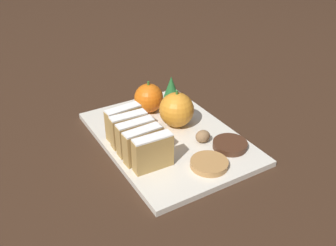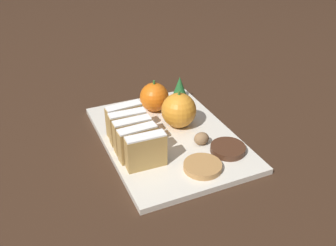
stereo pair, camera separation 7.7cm
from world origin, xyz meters
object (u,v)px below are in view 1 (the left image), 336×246
object	(u,v)px
orange_far	(177,110)
chocolate_cookie	(230,145)
orange_near	(149,98)
walnut	(203,136)

from	to	relation	value
orange_far	chocolate_cookie	size ratio (longest dim) A/B	1.21
orange_near	walnut	bearing A→B (deg)	-79.07
orange_near	walnut	world-z (taller)	orange_near
orange_near	chocolate_cookie	world-z (taller)	orange_near
orange_near	chocolate_cookie	xyz separation A→B (m)	(0.07, -0.22, -0.03)
orange_far	walnut	xyz separation A→B (m)	(0.01, -0.08, -0.03)
orange_near	walnut	distance (m)	0.17
orange_far	chocolate_cookie	world-z (taller)	orange_far
orange_far	walnut	distance (m)	0.09
walnut	orange_near	bearing A→B (deg)	100.93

